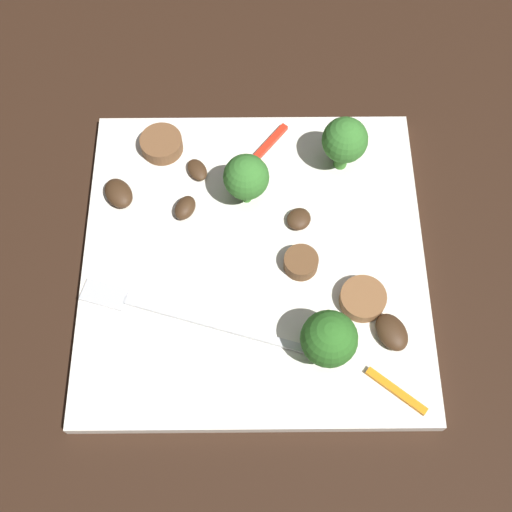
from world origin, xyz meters
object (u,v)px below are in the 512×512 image
at_px(mushroom_4, 187,208).
at_px(mushroom_0, 121,193).
at_px(broccoli_floret_0, 347,141).
at_px(mushroom_2, 199,170).
at_px(mushroom_3, 394,332).
at_px(pepper_strip_0, 270,145).
at_px(broccoli_floret_2, 331,339).
at_px(sausage_slice_1, 365,299).
at_px(plate, 256,259).
at_px(mushroom_1, 301,219).
at_px(pepper_strip_1, 398,391).
at_px(fork, 178,314).
at_px(sausage_slice_2, 303,263).
at_px(sausage_slice_0, 164,144).
at_px(broccoli_floret_1, 248,177).

bearing_deg(mushroom_4, mushroom_0, -14.20).
distance_m(broccoli_floret_0, mushroom_2, 0.13).
relative_size(mushroom_3, pepper_strip_0, 0.61).
bearing_deg(mushroom_2, pepper_strip_0, -156.50).
bearing_deg(broccoli_floret_2, sausage_slice_1, -127.59).
distance_m(plate, mushroom_2, 0.09).
height_order(mushroom_1, pepper_strip_1, mushroom_1).
bearing_deg(mushroom_0, fork, 116.14).
xyz_separation_m(plate, broccoli_floret_0, (-0.07, -0.09, 0.04)).
height_order(mushroom_1, pepper_strip_0, mushroom_1).
relative_size(broccoli_floret_2, sausage_slice_2, 1.87).
relative_size(mushroom_4, pepper_strip_0, 0.45).
relative_size(sausage_slice_1, mushroom_3, 1.15).
xyz_separation_m(mushroom_0, mushroom_3, (-0.21, 0.12, -0.00)).
xyz_separation_m(broccoli_floret_0, mushroom_1, (0.04, 0.06, -0.03)).
xyz_separation_m(broccoli_floret_2, mushroom_2, (0.10, -0.16, -0.03)).
distance_m(mushroom_0, pepper_strip_1, 0.27).
height_order(mushroom_0, mushroom_3, same).
distance_m(sausage_slice_1, pepper_strip_0, 0.16).
xyz_separation_m(mushroom_3, mushroom_4, (0.16, -0.11, -0.00)).
relative_size(sausage_slice_1, mushroom_1, 1.70).
distance_m(sausage_slice_0, sausage_slice_1, 0.22).
distance_m(mushroom_3, mushroom_4, 0.19).
bearing_deg(mushroom_3, pepper_strip_1, 89.84).
distance_m(broccoli_floret_1, sausage_slice_2, 0.08).
xyz_separation_m(fork, broccoli_floret_1, (-0.05, -0.10, 0.03)).
bearing_deg(plate, sausage_slice_1, 154.52).
bearing_deg(plate, mushroom_2, -59.00).
distance_m(sausage_slice_2, pepper_strip_0, 0.12).
height_order(broccoli_floret_1, sausage_slice_1, broccoli_floret_1).
xyz_separation_m(broccoli_floret_2, sausage_slice_1, (-0.03, -0.04, -0.02)).
bearing_deg(pepper_strip_1, pepper_strip_0, -67.38).
bearing_deg(sausage_slice_1, broccoli_floret_1, -46.24).
height_order(mushroom_0, pepper_strip_1, mushroom_0).
xyz_separation_m(sausage_slice_2, mushroom_0, (0.15, -0.06, 0.00)).
xyz_separation_m(broccoli_floret_0, sausage_slice_0, (0.15, -0.02, -0.03)).
bearing_deg(pepper_strip_1, broccoli_floret_2, -31.77).
relative_size(broccoli_floret_1, sausage_slice_0, 1.44).
height_order(plate, broccoli_floret_1, broccoli_floret_1).
height_order(plate, sausage_slice_0, sausage_slice_0).
distance_m(plate, sausage_slice_0, 0.13).
height_order(sausage_slice_2, pepper_strip_1, sausage_slice_2).
bearing_deg(broccoli_floret_1, mushroom_3, 132.09).
height_order(sausage_slice_2, mushroom_3, same).
relative_size(plate, broccoli_floret_2, 5.38).
relative_size(plate, mushroom_1, 13.07).
relative_size(mushroom_0, mushroom_4, 1.32).
distance_m(mushroom_2, pepper_strip_0, 0.07).
xyz_separation_m(sausage_slice_1, mushroom_4, (0.14, -0.08, 0.00)).
bearing_deg(mushroom_4, sausage_slice_0, -70.21).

